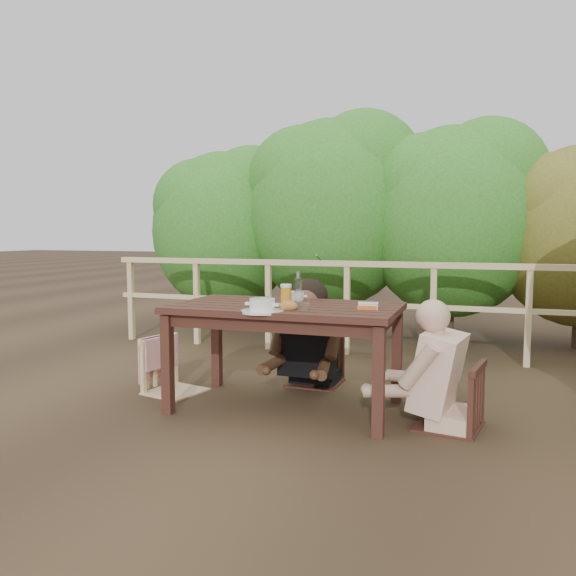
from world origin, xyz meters
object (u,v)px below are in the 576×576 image
(diner_right, at_px, (456,324))
(butter_tub, at_px, (368,307))
(chair_right, at_px, (450,365))
(soup_far, at_px, (295,297))
(beer_glass, at_px, (286,295))
(bottle, at_px, (298,288))
(soup_near, at_px, (262,306))
(chair_far, at_px, (315,333))
(woman, at_px, (316,303))
(chair_left, at_px, (175,341))
(table, at_px, (286,358))
(tumbler, at_px, (305,308))
(bread_roll, at_px, (288,306))

(diner_right, bearing_deg, butter_tub, 98.55)
(chair_right, bearing_deg, soup_far, -96.57)
(beer_glass, bearing_deg, bottle, 32.29)
(soup_near, distance_m, bottle, 0.48)
(butter_tub, bearing_deg, diner_right, -11.12)
(chair_right, xyz_separation_m, butter_tub, (-0.56, 0.01, 0.37))
(chair_far, bearing_deg, woman, 91.74)
(chair_left, bearing_deg, soup_far, -65.21)
(table, relative_size, diner_right, 1.17)
(woman, bearing_deg, soup_far, 86.57)
(chair_far, distance_m, soup_near, 1.14)
(chair_right, xyz_separation_m, tumbler, (-0.95, -0.25, 0.38))
(bread_roll, relative_size, tumbler, 1.75)
(diner_right, relative_size, soup_near, 4.83)
(table, distance_m, soup_near, 0.56)
(beer_glass, bearing_deg, chair_far, 87.20)
(beer_glass, bearing_deg, chair_left, 177.76)
(chair_far, relative_size, soup_near, 3.04)
(soup_far, xyz_separation_m, bottle, (0.09, -0.19, 0.09))
(chair_right, relative_size, tumbler, 11.31)
(diner_right, bearing_deg, chair_right, 99.58)
(woman, distance_m, butter_tub, 1.00)
(table, xyz_separation_m, bottle, (0.06, 0.11, 0.51))
(diner_right, bearing_deg, tumbler, 113.71)
(soup_near, height_order, soup_far, soup_near)
(chair_far, xyz_separation_m, soup_far, (-0.04, -0.43, 0.36))
(chair_far, distance_m, bread_roll, 1.05)
(table, height_order, bottle, bottle)
(table, relative_size, chair_left, 1.94)
(chair_far, height_order, chair_right, chair_far)
(bottle, bearing_deg, chair_right, -8.24)
(chair_left, height_order, tumbler, chair_left)
(diner_right, distance_m, soup_near, 1.30)
(chair_right, height_order, tumbler, chair_right)
(tumbler, bearing_deg, beer_glass, 125.73)
(tumbler, bearing_deg, bread_roll, 162.09)
(table, height_order, bread_roll, bread_roll)
(diner_right, distance_m, bottle, 1.18)
(diner_right, relative_size, soup_far, 5.73)
(beer_glass, bearing_deg, tumbler, -54.27)
(woman, bearing_deg, tumbler, 103.84)
(table, bearing_deg, chair_right, -2.47)
(chair_right, bearing_deg, woman, -114.81)
(bread_roll, relative_size, butter_tub, 0.95)
(chair_left, bearing_deg, butter_tub, -81.82)
(beer_glass, xyz_separation_m, bottle, (0.08, 0.05, 0.05))
(beer_glass, relative_size, tumbler, 2.14)
(chair_right, bearing_deg, bread_roll, -69.72)
(chair_far, xyz_separation_m, soup_near, (-0.06, -1.08, 0.37))
(bread_roll, bearing_deg, butter_tub, 22.60)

